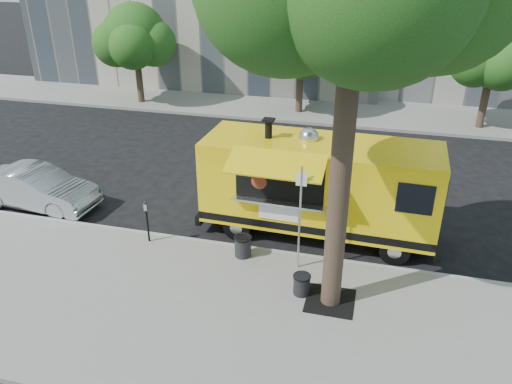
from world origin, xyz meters
TOP-DOWN VIEW (x-y plane):
  - ground at (0.00, 0.00)m, footprint 120.00×120.00m
  - sidewalk at (0.00, -4.00)m, footprint 60.00×6.00m
  - curb at (0.00, -0.93)m, footprint 60.00×0.14m
  - far_sidewalk at (0.00, 13.50)m, footprint 60.00×5.00m
  - tree_well at (2.60, -2.80)m, footprint 1.20×1.20m
  - far_tree_a at (-10.00, 12.30)m, footprint 3.42×3.42m
  - far_tree_b at (-1.00, 12.70)m, footprint 3.60×3.60m
  - far_tree_c at (8.00, 12.40)m, footprint 3.24×3.24m
  - sign_post at (1.55, -1.55)m, footprint 0.28×0.06m
  - parking_meter at (-3.00, -1.35)m, footprint 0.11×0.11m
  - food_truck at (1.72, 0.57)m, footprint 7.28×3.43m
  - sedan at (-7.75, 0.00)m, footprint 4.34×1.80m
  - trash_bin_left at (-0.07, -1.39)m, footprint 0.51×0.51m
  - trash_bin_right at (1.85, -2.68)m, footprint 0.45×0.45m

SIDE VIEW (x-z plane):
  - ground at x=0.00m, z-range 0.00..0.00m
  - sidewalk at x=0.00m, z-range 0.00..0.15m
  - curb at x=0.00m, z-range -0.01..0.15m
  - far_sidewalk at x=0.00m, z-range 0.00..0.15m
  - tree_well at x=2.60m, z-range 0.14..0.17m
  - trash_bin_right at x=1.85m, z-range 0.17..0.72m
  - trash_bin_left at x=-0.07m, z-range 0.17..0.78m
  - sedan at x=-7.75m, z-range 0.00..1.40m
  - parking_meter at x=-3.00m, z-range 0.31..1.65m
  - food_truck at x=1.72m, z-range -0.11..3.46m
  - sign_post at x=1.55m, z-range 0.35..3.35m
  - far_tree_c at x=8.00m, z-range 1.11..6.32m
  - far_tree_a at x=-10.00m, z-range 1.10..6.45m
  - far_tree_b at x=-1.00m, z-range 1.08..6.58m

